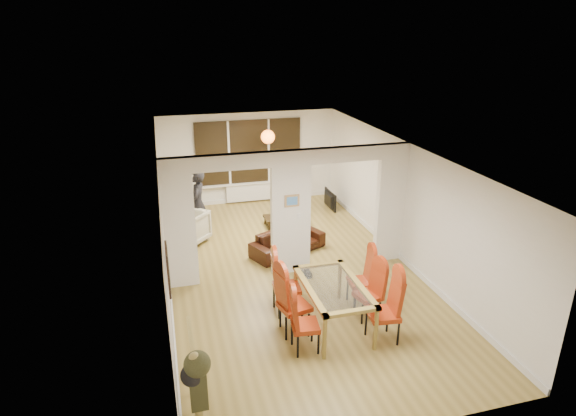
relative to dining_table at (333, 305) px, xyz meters
name	(u,v)px	position (x,y,z in m)	size (l,w,h in m)	color
floor	(291,270)	(-0.16, 2.10, -0.40)	(5.00, 9.00, 0.01)	olive
room_walls	(291,213)	(-0.16, 2.10, 0.90)	(5.00, 9.00, 2.60)	silver
divider_wall	(291,213)	(-0.16, 2.10, 0.90)	(5.00, 0.18, 2.60)	white
bay_window_blinds	(249,152)	(-0.16, 6.54, 1.10)	(3.00, 0.08, 1.80)	black
radiator	(250,192)	(-0.16, 6.50, -0.10)	(1.40, 0.08, 0.50)	white
pendant_light	(268,137)	(0.14, 5.40, 1.75)	(0.36, 0.36, 0.36)	orange
stair_newel	(194,363)	(-2.41, -1.10, 0.15)	(0.40, 1.20, 1.10)	#A18C49
wall_poster	(168,269)	(-2.63, -0.30, 1.20)	(0.04, 0.52, 0.67)	gray
pillar_photo	(292,201)	(-0.16, 2.00, 1.20)	(0.30, 0.03, 0.25)	#4C8CD8
dining_table	(333,305)	(0.00, 0.00, 0.00)	(0.95, 1.69, 0.79)	olive
dining_chair_la	(305,321)	(-0.65, -0.50, 0.12)	(0.42, 0.42, 1.04)	#952B0F
dining_chair_lb	(294,301)	(-0.68, 0.00, 0.19)	(0.47, 0.47, 1.17)	#952B0F
dining_chair_lc	(287,283)	(-0.64, 0.62, 0.18)	(0.46, 0.46, 1.15)	#952B0F
dining_chair_ra	(383,309)	(0.63, -0.60, 0.19)	(0.47, 0.47, 1.17)	#952B0F
dining_chair_rb	(368,292)	(0.67, 0.07, 0.11)	(0.41, 0.41, 1.02)	#952B0F
dining_chair_rc	(360,278)	(0.72, 0.53, 0.13)	(0.42, 0.42, 1.05)	#952B0F
sofa	(288,242)	(0.01, 2.98, -0.14)	(1.74, 0.68, 0.51)	black
armchair	(186,228)	(-2.16, 4.08, 0.00)	(0.84, 0.87, 0.79)	#B8B59C
person	(198,204)	(-1.82, 4.47, 0.42)	(0.39, 0.60, 1.64)	black
television	(327,200)	(1.84, 5.44, -0.15)	(0.11, 0.86, 0.49)	black
coffee_table	(286,220)	(0.38, 4.54, -0.27)	(1.09, 0.55, 0.25)	black
bottle	(293,209)	(0.58, 4.60, 0.01)	(0.08, 0.08, 0.30)	#143F19
bowl	(282,217)	(0.27, 4.46, -0.12)	(0.21, 0.21, 0.05)	black
shoes	(305,274)	(0.05, 1.78, -0.34)	(0.25, 0.27, 0.10)	black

